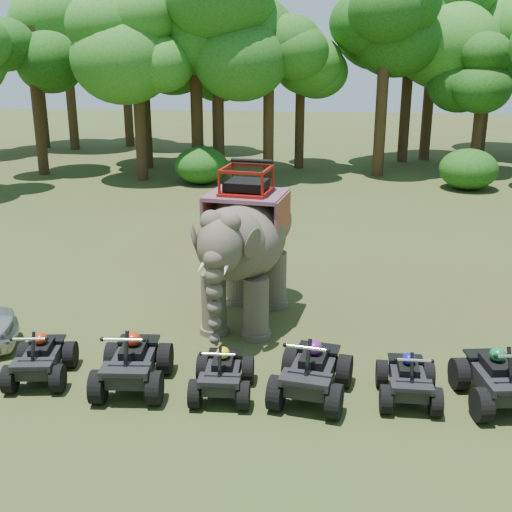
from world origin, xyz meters
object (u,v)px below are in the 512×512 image
object	(u,v)px
atv_3	(312,365)
atv_4	(409,373)
atv_1	(132,356)
atv_2	(222,367)
atv_5	(499,372)
elephant	(246,244)
atv_0	(40,353)

from	to	relation	value
atv_3	atv_4	size ratio (longest dim) A/B	1.21
atv_1	atv_2	world-z (taller)	atv_1
atv_3	atv_5	size ratio (longest dim) A/B	1.04
atv_4	atv_5	distance (m)	1.68
atv_1	atv_2	distance (m)	1.81
atv_1	atv_2	bearing A→B (deg)	-6.93
atv_1	atv_4	distance (m)	5.37
atv_2	atv_5	world-z (taller)	atv_5
elephant	atv_1	size ratio (longest dim) A/B	2.51
elephant	atv_0	distance (m)	5.30
atv_5	atv_3	bearing A→B (deg)	173.44
atv_2	atv_5	xyz separation A→B (m)	(5.23, 0.25, 0.09)
atv_2	atv_4	size ratio (longest dim) A/B	1.02
atv_2	atv_4	bearing A→B (deg)	0.55
atv_3	atv_0	bearing A→B (deg)	-171.11
atv_0	atv_3	distance (m)	5.49
atv_2	atv_3	bearing A→B (deg)	0.67
atv_5	atv_2	bearing A→B (deg)	173.57
atv_2	atv_3	distance (m)	1.73
atv_2	atv_1	bearing A→B (deg)	175.16
atv_3	atv_5	xyz separation A→B (m)	(3.51, 0.16, -0.02)
elephant	atv_1	distance (m)	4.21
elephant	atv_4	distance (m)	5.17
atv_2	atv_5	distance (m)	5.24
atv_0	atv_5	world-z (taller)	atv_5
atv_5	atv_0	bearing A→B (deg)	171.19
atv_4	atv_5	bearing A→B (deg)	2.43
atv_1	atv_3	bearing A→B (deg)	-4.24
elephant	atv_0	world-z (taller)	elephant
elephant	atv_1	xyz separation A→B (m)	(-1.81, -3.59, -1.26)
atv_2	atv_4	world-z (taller)	atv_2
atv_0	atv_3	size ratio (longest dim) A/B	0.85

